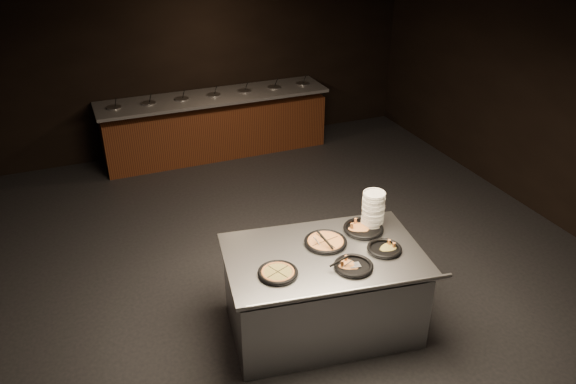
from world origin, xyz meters
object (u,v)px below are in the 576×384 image
object	(u,v)px
plate_stack	(373,209)
serving_counter	(322,293)
pan_veggie_whole	(278,273)
pan_cheese_whole	(326,242)

from	to	relation	value
plate_stack	serving_counter	bearing A→B (deg)	-157.14
serving_counter	pan_veggie_whole	size ratio (longest dim) A/B	5.53
pan_veggie_whole	pan_cheese_whole	distance (m)	0.67
plate_stack	pan_cheese_whole	world-z (taller)	plate_stack
plate_stack	pan_cheese_whole	bearing A→B (deg)	-166.91
serving_counter	pan_veggie_whole	distance (m)	0.72
serving_counter	plate_stack	world-z (taller)	plate_stack
pan_veggie_whole	pan_cheese_whole	world-z (taller)	same
plate_stack	pan_veggie_whole	size ratio (longest dim) A/B	1.00
serving_counter	pan_cheese_whole	world-z (taller)	pan_cheese_whole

